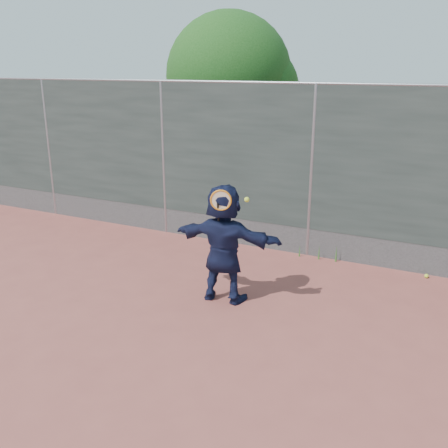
% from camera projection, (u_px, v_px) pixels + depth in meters
% --- Properties ---
extents(ground, '(80.00, 80.00, 0.00)m').
position_uv_depth(ground, '(223.00, 349.00, 6.06)').
color(ground, '#9E4C42').
rests_on(ground, ground).
extents(player, '(1.64, 0.61, 1.74)m').
position_uv_depth(player, '(224.00, 243.00, 7.09)').
color(player, '#161C3D').
rests_on(player, ground).
extents(ball_ground, '(0.07, 0.07, 0.07)m').
position_uv_depth(ball_ground, '(426.00, 276.00, 8.06)').
color(ball_ground, '#D4EC34').
rests_on(ball_ground, ground).
extents(fence, '(20.00, 0.06, 3.03)m').
position_uv_depth(fence, '(312.00, 169.00, 8.57)').
color(fence, '#38423D').
rests_on(fence, ground).
extents(swing_action, '(0.54, 0.15, 0.51)m').
position_uv_depth(swing_action, '(223.00, 201.00, 6.68)').
color(swing_action, orange).
rests_on(swing_action, ground).
extents(tree_left, '(3.15, 3.00, 4.53)m').
position_uv_depth(tree_left, '(235.00, 80.00, 11.95)').
color(tree_left, '#382314').
rests_on(tree_left, ground).
extents(weed_clump, '(0.68, 0.07, 0.30)m').
position_uv_depth(weed_clump, '(322.00, 252.00, 8.79)').
color(weed_clump, '#387226').
rests_on(weed_clump, ground).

